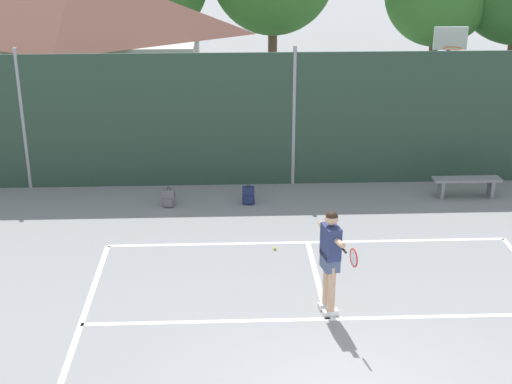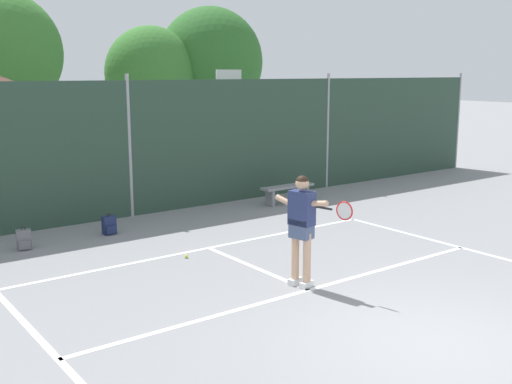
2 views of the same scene
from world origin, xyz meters
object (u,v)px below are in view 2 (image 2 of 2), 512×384
(basketball_hoop, at_px, (228,111))
(backpack_grey, at_px, (24,240))
(tennis_player, at_px, (302,221))
(courtside_bench, at_px, (288,190))
(tennis_ball, at_px, (186,256))
(backpack_navy, at_px, (109,226))

(basketball_hoop, distance_m, backpack_grey, 8.36)
(tennis_player, relative_size, courtside_bench, 1.16)
(tennis_player, relative_size, tennis_ball, 28.10)
(backpack_navy, bearing_deg, tennis_player, -76.54)
(tennis_ball, xyz_separation_m, backpack_navy, (-0.45, 2.52, 0.16))
(basketball_hoop, xyz_separation_m, courtside_bench, (-0.27, -3.21, -1.95))
(backpack_navy, distance_m, courtside_bench, 5.20)
(backpack_navy, xyz_separation_m, courtside_bench, (5.19, 0.19, 0.17))
(tennis_player, distance_m, tennis_ball, 2.81)
(basketball_hoop, bearing_deg, backpack_navy, -148.14)
(tennis_player, xyz_separation_m, backpack_grey, (-3.04, 4.92, -0.92))
(backpack_grey, height_order, courtside_bench, courtside_bench)
(tennis_player, relative_size, backpack_navy, 4.01)
(backpack_grey, xyz_separation_m, courtside_bench, (7.04, 0.27, 0.17))
(basketball_hoop, bearing_deg, courtside_bench, -94.83)
(backpack_grey, height_order, backpack_navy, same)
(basketball_hoop, distance_m, tennis_player, 9.50)
(tennis_player, xyz_separation_m, tennis_ball, (-0.75, 2.48, -1.08))
(tennis_player, xyz_separation_m, courtside_bench, (3.99, 5.19, -0.75))
(basketball_hoop, height_order, backpack_navy, basketball_hoop)
(backpack_navy, bearing_deg, courtside_bench, 2.04)
(basketball_hoop, xyz_separation_m, backpack_grey, (-7.31, -3.48, -2.12))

